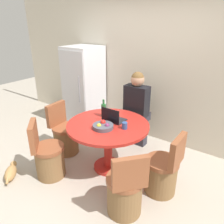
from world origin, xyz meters
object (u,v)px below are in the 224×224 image
object	(u,v)px
chair_near_right_corner	(125,192)
laptop	(113,118)
dining_table	(108,134)
chair_near_left_corner	(48,158)
chair_right_side	(163,173)
chair_left_side	(65,136)
cat	(11,172)
person_seated	(138,107)
fruit_bowl	(103,126)
refrigerator	(84,88)
bottle	(104,110)

from	to	relation	value
chair_near_right_corner	laptop	distance (m)	1.08
dining_table	chair_near_left_corner	size ratio (longest dim) A/B	1.36
chair_right_side	chair_left_side	world-z (taller)	same
cat	chair_near_right_corner	bearing A→B (deg)	-119.21
chair_right_side	person_seated	xyz separation A→B (m)	(-0.85, 0.81, 0.48)
chair_left_side	fruit_bowl	distance (m)	1.04
chair_near_left_corner	fruit_bowl	xyz separation A→B (m)	(0.63, 0.50, 0.50)
cat	fruit_bowl	bearing A→B (deg)	-94.26
refrigerator	chair_near_right_corner	distance (m)	2.56
chair_near_right_corner	person_seated	distance (m)	1.61
chair_right_side	chair_near_right_corner	world-z (taller)	same
chair_near_right_corner	chair_near_left_corner	bearing A→B (deg)	-45.99
chair_left_side	person_seated	bearing A→B (deg)	-49.87
person_seated	bottle	world-z (taller)	person_seated
refrigerator	laptop	distance (m)	1.56
dining_table	chair_left_side	distance (m)	0.93
chair_near_right_corner	bottle	distance (m)	1.29
chair_near_right_corner	chair_left_side	size ratio (longest dim) A/B	1.00
chair_right_side	dining_table	bearing A→B (deg)	-90.00
cat	person_seated	bearing A→B (deg)	-73.62
bottle	cat	size ratio (longest dim) A/B	0.80
dining_table	person_seated	distance (m)	0.84
chair_near_left_corner	cat	distance (m)	0.60
refrigerator	chair_near_left_corner	size ratio (longest dim) A/B	1.92
laptop	cat	size ratio (longest dim) A/B	0.89
refrigerator	chair_left_side	distance (m)	1.22
chair_near_right_corner	fruit_bowl	size ratio (longest dim) A/B	3.06
refrigerator	laptop	world-z (taller)	refrigerator
bottle	chair_near_left_corner	bearing A→B (deg)	-115.17
refrigerator	laptop	xyz separation A→B (m)	(1.32, -0.83, -0.03)
chair_right_side	laptop	bearing A→B (deg)	-97.64
bottle	chair_left_side	bearing A→B (deg)	-160.55
refrigerator	chair_right_side	xyz separation A→B (m)	(2.20, -0.94, -0.54)
refrigerator	chair_right_side	distance (m)	2.45
chair_near_left_corner	chair_right_side	xyz separation A→B (m)	(1.48, 0.65, 0.00)
chair_near_left_corner	chair_left_side	world-z (taller)	same
dining_table	bottle	distance (m)	0.38
chair_near_left_corner	person_seated	size ratio (longest dim) A/B	0.63
chair_near_left_corner	cat	bearing A→B (deg)	83.96
dining_table	chair_near_right_corner	size ratio (longest dim) A/B	1.36
chair_left_side	chair_near_right_corner	bearing A→B (deg)	-112.34
chair_near_left_corner	chair_near_right_corner	xyz separation A→B (m)	(1.27, 0.07, 0.00)
chair_left_side	chair_right_side	bearing A→B (deg)	-91.82
chair_near_right_corner	fruit_bowl	bearing A→B (deg)	-82.89
chair_left_side	laptop	size ratio (longest dim) A/B	2.86
fruit_bowl	refrigerator	bearing A→B (deg)	140.88
chair_near_right_corner	person_seated	xyz separation A→B (m)	(-0.64, 1.39, 0.48)
chair_right_side	chair_near_right_corner	bearing A→B (deg)	-20.51
chair_near_left_corner	fruit_bowl	bearing A→B (deg)	-98.77
chair_near_left_corner	chair_near_right_corner	size ratio (longest dim) A/B	1.00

